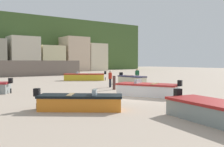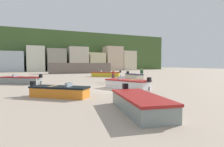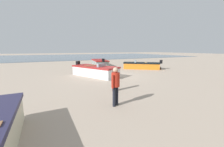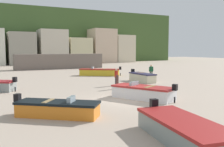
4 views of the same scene
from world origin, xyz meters
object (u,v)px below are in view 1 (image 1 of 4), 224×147
at_px(boat_grey_2, 218,112).
at_px(boat_cream_4, 132,80).
at_px(boat_orange_3, 80,102).
at_px(beach_walker_foreground, 137,74).
at_px(beach_walker_distant, 110,77).
at_px(mooring_post_near_water, 114,83).
at_px(boat_white_1, 148,90).
at_px(boat_yellow_5, 84,77).

relative_size(boat_grey_2, boat_cream_4, 1.30).
relative_size(boat_orange_3, boat_cream_4, 1.10).
height_order(boat_grey_2, beach_walker_foreground, beach_walker_foreground).
bearing_deg(beach_walker_distant, beach_walker_foreground, -3.07).
bearing_deg(beach_walker_distant, boat_orange_3, -164.95).
bearing_deg(boat_orange_3, mooring_post_near_water, 171.21).
distance_m(boat_orange_3, mooring_post_near_water, 9.65).
bearing_deg(boat_orange_3, beach_walker_foreground, 167.65).
bearing_deg(boat_white_1, boat_orange_3, 169.33).
xyz_separation_m(boat_grey_2, boat_cream_4, (8.53, 15.54, 0.05)).
height_order(boat_white_1, mooring_post_near_water, mooring_post_near_water).
height_order(boat_yellow_5, beach_walker_distant, beach_walker_distant).
height_order(boat_orange_3, mooring_post_near_water, mooring_post_near_water).
distance_m(boat_white_1, boat_orange_3, 6.79).
bearing_deg(mooring_post_near_water, beach_walker_foreground, 36.38).
xyz_separation_m(boat_grey_2, boat_orange_3, (-3.24, 5.60, -0.02)).
xyz_separation_m(boat_white_1, boat_yellow_5, (3.76, 15.86, 0.00)).
bearing_deg(beach_walker_foreground, boat_orange_3, -116.26).
relative_size(boat_white_1, boat_grey_2, 0.93).
relative_size(mooring_post_near_water, beach_walker_distant, 0.75).
bearing_deg(mooring_post_near_water, boat_orange_3, -136.42).
distance_m(boat_cream_4, beach_walker_foreground, 3.71).
xyz_separation_m(beach_walker_foreground, beach_walker_distant, (-6.72, -3.74, 0.00)).
bearing_deg(boat_cream_4, boat_grey_2, 60.49).
bearing_deg(beach_walker_foreground, boat_cream_4, -116.92).
xyz_separation_m(boat_yellow_5, mooring_post_near_water, (-3.29, -11.12, 0.15)).
height_order(boat_orange_3, beach_walker_distant, beach_walker_distant).
xyz_separation_m(boat_cream_4, mooring_post_near_water, (-4.78, -3.29, 0.14)).
xyz_separation_m(boat_white_1, mooring_post_near_water, (0.47, 4.74, 0.15)).
xyz_separation_m(boat_cream_4, beach_walker_foreground, (2.84, 2.33, 0.48)).
xyz_separation_m(mooring_post_near_water, beach_walker_foreground, (7.62, 5.61, 0.35)).
relative_size(boat_orange_3, beach_walker_distant, 2.58).
xyz_separation_m(boat_grey_2, beach_walker_distant, (4.65, 14.13, 0.53)).
relative_size(boat_white_1, beach_walker_foreground, 2.85).
height_order(boat_orange_3, boat_yellow_5, boat_yellow_5).
xyz_separation_m(boat_yellow_5, beach_walker_distant, (-2.39, -9.25, 0.49)).
bearing_deg(mooring_post_near_water, beach_walker_distant, 64.26).
bearing_deg(boat_orange_3, beach_walker_distant, 174.84).
relative_size(boat_grey_2, mooring_post_near_water, 4.08).
height_order(boat_yellow_5, mooring_post_near_water, same).
bearing_deg(boat_yellow_5, beach_walker_foreground, -108.09).
bearing_deg(mooring_post_near_water, boat_yellow_5, 73.51).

